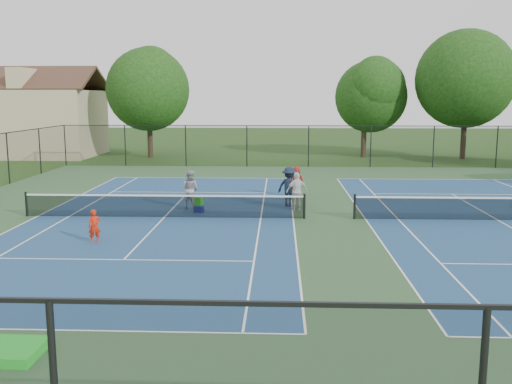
{
  "coord_description": "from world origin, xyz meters",
  "views": [
    {
      "loc": [
        -2.11,
        -23.56,
        5.1
      ],
      "look_at": [
        -3.04,
        -1.0,
        1.3
      ],
      "focal_mm": 40.0,
      "sensor_mm": 36.0,
      "label": 1
    }
  ],
  "objects_px": {
    "bystander_b": "(289,187)",
    "ball_crate": "(199,209)",
    "tree_back_c": "(365,92)",
    "tree_back_d": "(467,75)",
    "instructor": "(190,189)",
    "tree_back_a": "(148,85)",
    "bystander_a": "(297,191)",
    "child_player": "(95,226)",
    "ball_hopper": "(199,201)",
    "clapboard_house": "(37,120)",
    "bystander_c": "(297,182)"
  },
  "relations": [
    {
      "from": "child_player",
      "to": "tree_back_d",
      "type": "bearing_deg",
      "value": 29.68
    },
    {
      "from": "tree_back_d",
      "to": "child_player",
      "type": "xyz_separation_m",
      "value": [
        -21.59,
        -28.28,
        -6.23
      ]
    },
    {
      "from": "tree_back_d",
      "to": "clapboard_house",
      "type": "bearing_deg",
      "value": 178.41
    },
    {
      "from": "bystander_b",
      "to": "tree_back_a",
      "type": "bearing_deg",
      "value": -32.04
    },
    {
      "from": "tree_back_c",
      "to": "tree_back_d",
      "type": "xyz_separation_m",
      "value": [
        8.0,
        -1.0,
        1.34
      ]
    },
    {
      "from": "tree_back_c",
      "to": "instructor",
      "type": "xyz_separation_m",
      "value": [
        -11.21,
        -22.9,
        -4.6
      ]
    },
    {
      "from": "child_player",
      "to": "bystander_c",
      "type": "relative_size",
      "value": 0.74
    },
    {
      "from": "tree_back_a",
      "to": "tree_back_c",
      "type": "bearing_deg",
      "value": 3.18
    },
    {
      "from": "bystander_a",
      "to": "bystander_b",
      "type": "xyz_separation_m",
      "value": [
        -0.34,
        0.82,
        0.07
      ]
    },
    {
      "from": "tree_back_c",
      "to": "bystander_c",
      "type": "relative_size",
      "value": 5.25
    },
    {
      "from": "bystander_a",
      "to": "bystander_c",
      "type": "xyz_separation_m",
      "value": [
        0.08,
        3.34,
        -0.07
      ]
    },
    {
      "from": "ball_crate",
      "to": "ball_hopper",
      "type": "distance_m",
      "value": 0.36
    },
    {
      "from": "tree_back_a",
      "to": "bystander_c",
      "type": "distance_m",
      "value": 22.78
    },
    {
      "from": "tree_back_c",
      "to": "instructor",
      "type": "distance_m",
      "value": 25.91
    },
    {
      "from": "bystander_a",
      "to": "bystander_b",
      "type": "bearing_deg",
      "value": -86.41
    },
    {
      "from": "clapboard_house",
      "to": "ball_hopper",
      "type": "xyz_separation_m",
      "value": [
        17.33,
        -23.9,
        -2.58
      ]
    },
    {
      "from": "child_player",
      "to": "ball_hopper",
      "type": "distance_m",
      "value": 6.12
    },
    {
      "from": "clapboard_house",
      "to": "bystander_a",
      "type": "bearing_deg",
      "value": -46.84
    },
    {
      "from": "tree_back_c",
      "to": "tree_back_d",
      "type": "bearing_deg",
      "value": -7.13
    },
    {
      "from": "tree_back_a",
      "to": "child_player",
      "type": "height_order",
      "value": "tree_back_a"
    },
    {
      "from": "tree_back_c",
      "to": "bystander_b",
      "type": "distance_m",
      "value": 23.72
    },
    {
      "from": "bystander_c",
      "to": "tree_back_a",
      "type": "bearing_deg",
      "value": -43.07
    },
    {
      "from": "tree_back_a",
      "to": "bystander_a",
      "type": "relative_size",
      "value": 5.28
    },
    {
      "from": "bystander_b",
      "to": "child_player",
      "type": "bearing_deg",
      "value": 75.0
    },
    {
      "from": "tree_back_d",
      "to": "bystander_c",
      "type": "relative_size",
      "value": 6.48
    },
    {
      "from": "bystander_b",
      "to": "bystander_c",
      "type": "bearing_deg",
      "value": -69.47
    },
    {
      "from": "tree_back_d",
      "to": "bystander_c",
      "type": "xyz_separation_m",
      "value": [
        -14.23,
        -18.79,
        -6.03
      ]
    },
    {
      "from": "bystander_b",
      "to": "ball_crate",
      "type": "bearing_deg",
      "value": 51.49
    },
    {
      "from": "instructor",
      "to": "ball_hopper",
      "type": "bearing_deg",
      "value": 140.98
    },
    {
      "from": "clapboard_house",
      "to": "bystander_c",
      "type": "height_order",
      "value": "clapboard_house"
    },
    {
      "from": "tree_back_a",
      "to": "ball_hopper",
      "type": "bearing_deg",
      "value": -72.25
    },
    {
      "from": "bystander_c",
      "to": "tree_back_c",
      "type": "bearing_deg",
      "value": -92.61
    },
    {
      "from": "bystander_a",
      "to": "ball_hopper",
      "type": "relative_size",
      "value": 4.4
    },
    {
      "from": "instructor",
      "to": "bystander_b",
      "type": "height_order",
      "value": "bystander_b"
    },
    {
      "from": "tree_back_a",
      "to": "tree_back_d",
      "type": "relative_size",
      "value": 0.88
    },
    {
      "from": "tree_back_a",
      "to": "tree_back_d",
      "type": "height_order",
      "value": "tree_back_d"
    },
    {
      "from": "child_player",
      "to": "bystander_b",
      "type": "distance_m",
      "value": 9.84
    },
    {
      "from": "clapboard_house",
      "to": "ball_hopper",
      "type": "distance_m",
      "value": 29.64
    },
    {
      "from": "instructor",
      "to": "ball_crate",
      "type": "height_order",
      "value": "instructor"
    },
    {
      "from": "tree_back_c",
      "to": "tree_back_d",
      "type": "distance_m",
      "value": 8.17
    },
    {
      "from": "tree_back_d",
      "to": "ball_hopper",
      "type": "xyz_separation_m",
      "value": [
        -18.67,
        -22.9,
        -6.31
      ]
    },
    {
      "from": "bystander_b",
      "to": "ball_hopper",
      "type": "relative_size",
      "value": 4.74
    },
    {
      "from": "tree_back_d",
      "to": "ball_crate",
      "type": "bearing_deg",
      "value": -129.18
    },
    {
      "from": "child_player",
      "to": "clapboard_house",
      "type": "bearing_deg",
      "value": 93.25
    },
    {
      "from": "tree_back_c",
      "to": "child_player",
      "type": "relative_size",
      "value": 7.11
    },
    {
      "from": "bystander_b",
      "to": "ball_crate",
      "type": "relative_size",
      "value": 4.66
    },
    {
      "from": "tree_back_d",
      "to": "bystander_c",
      "type": "height_order",
      "value": "tree_back_d"
    },
    {
      "from": "child_player",
      "to": "ball_hopper",
      "type": "bearing_deg",
      "value": 38.49
    },
    {
      "from": "tree_back_d",
      "to": "bystander_b",
      "type": "height_order",
      "value": "tree_back_d"
    },
    {
      "from": "tree_back_d",
      "to": "bystander_b",
      "type": "relative_size",
      "value": 5.55
    }
  ]
}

